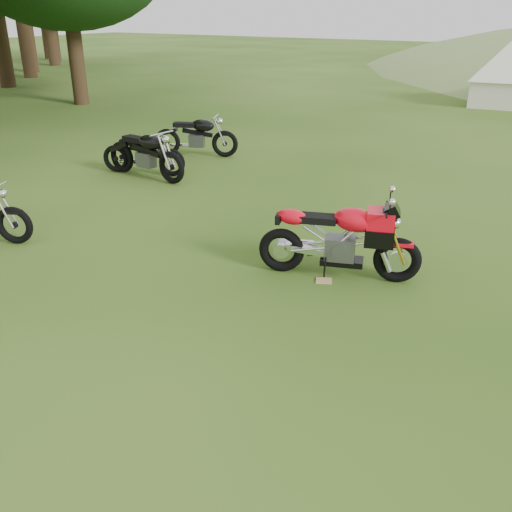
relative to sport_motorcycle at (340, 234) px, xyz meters
The scene contains 7 objects.
ground 2.23m from the sport_motorcycle, 109.96° to the right, with size 120.00×120.00×0.00m, color #274A0F.
treeline 24.47m from the sport_motorcycle, 147.92° to the left, with size 28.00×32.00×14.00m, color black, non-canonical shape.
sport_motorcycle is the anchor object (origin of this frame).
plywood_board 0.68m from the sport_motorcycle, 108.07° to the right, with size 0.22×0.17×0.02m, color tan.
vintage_moto_b 6.44m from the sport_motorcycle, 156.01° to the left, with size 1.91×0.44×1.01m, color black, non-canonical shape.
vintage_moto_c 6.13m from the sport_motorcycle, 156.76° to the left, with size 2.16×0.50×1.14m, color black, non-canonical shape.
vintage_moto_d 7.46m from the sport_motorcycle, 142.14° to the left, with size 2.06×0.48×1.09m, color black, non-canonical shape.
Camera 1 is at (3.52, -4.76, 3.48)m, focal length 40.00 mm.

